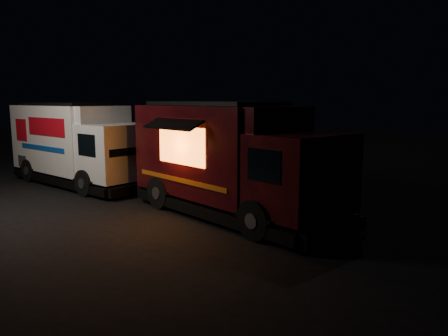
% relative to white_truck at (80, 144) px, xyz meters
% --- Properties ---
extents(ground, '(80.00, 80.00, 0.00)m').
position_rel_white_truck_xyz_m(ground, '(5.10, -0.95, -1.63)').
color(ground, black).
rests_on(ground, ground).
extents(white_truck, '(7.28, 2.77, 3.25)m').
position_rel_white_truck_xyz_m(white_truck, '(0.00, 0.00, 0.00)').
color(white_truck, white).
rests_on(white_truck, ground).
extents(red_truck, '(7.49, 3.85, 3.32)m').
position_rel_white_truck_xyz_m(red_truck, '(7.68, 0.02, 0.03)').
color(red_truck, '#3D0B0B').
rests_on(red_truck, ground).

